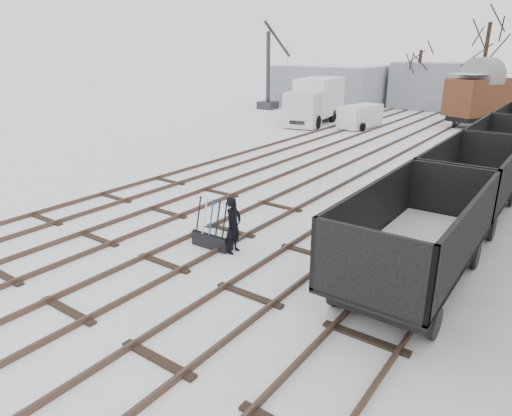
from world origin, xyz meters
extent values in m
plane|color=white|center=(0.00, 0.00, 0.00)|extent=(120.00, 120.00, 0.00)
cube|color=black|center=(-6.72, 14.00, 0.07)|extent=(0.07, 52.00, 0.15)
cube|color=black|center=(-5.28, 14.00, 0.07)|extent=(0.07, 52.00, 0.15)
cube|color=black|center=(-6.00, 2.00, 0.03)|extent=(1.90, 0.20, 0.08)
cube|color=black|center=(-3.72, 14.00, 0.07)|extent=(0.07, 52.00, 0.15)
cube|color=black|center=(-2.28, 14.00, 0.07)|extent=(0.07, 52.00, 0.15)
cube|color=black|center=(-3.00, 2.00, 0.03)|extent=(1.90, 0.20, 0.08)
cube|color=black|center=(-0.72, 14.00, 0.07)|extent=(0.07, 52.00, 0.15)
cube|color=black|center=(0.72, 14.00, 0.07)|extent=(0.07, 52.00, 0.15)
cube|color=black|center=(0.00, 2.00, 0.03)|extent=(1.90, 0.20, 0.08)
cube|color=black|center=(2.28, 14.00, 0.07)|extent=(0.07, 52.00, 0.15)
cube|color=black|center=(3.72, 14.00, 0.07)|extent=(0.07, 52.00, 0.15)
cube|color=black|center=(3.00, 2.00, 0.03)|extent=(1.90, 0.20, 0.08)
cube|color=black|center=(5.28, 14.00, 0.07)|extent=(0.07, 52.00, 0.15)
cube|color=black|center=(6.72, 14.00, 0.07)|extent=(0.07, 52.00, 0.15)
cube|color=black|center=(6.00, 2.00, 0.03)|extent=(1.90, 0.20, 0.08)
cube|color=gray|center=(-13.00, 36.00, 2.00)|extent=(10.00, 8.00, 4.00)
cube|color=silver|center=(-13.00, 36.00, 4.05)|extent=(9.80, 7.84, 0.10)
cube|color=gray|center=(-4.00, 40.00, 2.20)|extent=(7.00, 6.00, 4.40)
cube|color=silver|center=(-4.00, 40.00, 4.45)|extent=(6.86, 5.88, 0.10)
cube|color=black|center=(0.34, 1.70, 0.22)|extent=(1.31, 0.45, 0.44)
cube|color=black|center=(0.34, 1.70, 0.46)|extent=(1.31, 0.33, 0.06)
cube|color=silver|center=(0.34, 1.70, 0.50)|extent=(1.26, 0.29, 0.03)
cylinder|color=black|center=(-0.16, 1.69, 0.95)|extent=(0.06, 0.32, 1.08)
cylinder|color=silver|center=(0.09, 1.70, 0.95)|extent=(0.06, 0.32, 1.08)
cylinder|color=#0C46A7|center=(0.34, 1.70, 0.95)|extent=(0.06, 0.32, 1.08)
cylinder|color=black|center=(0.59, 1.71, 0.95)|extent=(0.06, 0.32, 1.08)
cylinder|color=black|center=(0.84, 1.71, 0.95)|extent=(0.06, 0.32, 1.08)
imported|color=black|center=(1.09, 1.80, 0.86)|extent=(0.46, 0.66, 1.71)
cube|color=black|center=(6.00, 2.86, 0.67)|extent=(1.99, 5.47, 0.41)
cube|color=black|center=(6.00, 2.86, 0.88)|extent=(2.49, 6.21, 0.12)
cube|color=black|center=(4.81, 2.86, 1.71)|extent=(0.10, 6.21, 1.66)
cube|color=black|center=(7.19, 2.86, 1.71)|extent=(0.10, 6.21, 1.66)
cube|color=silver|center=(6.00, 2.86, 0.98)|extent=(2.24, 5.97, 0.06)
cylinder|color=black|center=(4.86, 0.87, 0.36)|extent=(0.12, 0.72, 0.72)
cylinder|color=black|center=(7.14, 4.85, 0.36)|extent=(0.12, 0.72, 0.72)
cube|color=black|center=(6.00, 9.26, 0.67)|extent=(1.99, 5.47, 0.41)
cube|color=black|center=(6.00, 9.26, 0.88)|extent=(2.49, 6.21, 0.12)
cube|color=black|center=(4.81, 9.26, 1.71)|extent=(0.10, 6.21, 1.66)
cube|color=black|center=(7.19, 9.26, 1.71)|extent=(0.10, 6.21, 1.66)
cube|color=silver|center=(6.00, 9.26, 0.98)|extent=(2.24, 5.97, 0.06)
cylinder|color=black|center=(4.86, 7.27, 0.36)|extent=(0.12, 0.72, 0.72)
cylinder|color=black|center=(7.14, 11.25, 0.36)|extent=(0.12, 0.72, 0.72)
cube|color=black|center=(6.00, 15.66, 0.67)|extent=(1.99, 5.47, 0.41)
cube|color=black|center=(6.00, 15.66, 0.88)|extent=(2.49, 6.21, 0.12)
cube|color=black|center=(4.81, 15.66, 1.71)|extent=(0.10, 6.21, 1.66)
cube|color=silver|center=(6.00, 15.66, 0.98)|extent=(2.24, 5.97, 0.06)
cylinder|color=black|center=(4.86, 13.67, 0.36)|extent=(0.12, 0.72, 0.72)
cube|color=black|center=(4.81, 22.06, 1.71)|extent=(0.10, 6.21, 1.66)
cylinder|color=black|center=(4.86, 20.07, 0.36)|extent=(0.12, 0.72, 0.72)
cube|color=black|center=(1.95, 30.82, 0.67)|extent=(3.69, 4.97, 0.41)
cube|color=#462315|center=(1.95, 30.82, 2.23)|extent=(4.39, 5.74, 2.69)
cube|color=silver|center=(1.95, 30.82, 3.94)|extent=(4.06, 5.41, 0.04)
cylinder|color=black|center=(0.81, 29.16, 0.36)|extent=(0.12, 0.73, 0.73)
cylinder|color=black|center=(3.09, 32.47, 0.36)|extent=(0.12, 0.73, 0.73)
cube|color=black|center=(-8.84, 24.94, 0.56)|extent=(2.33, 7.78, 0.30)
cube|color=silver|center=(-8.84, 22.10, 1.37)|extent=(2.70, 2.36, 2.53)
cube|color=silver|center=(-8.84, 25.75, 2.02)|extent=(3.27, 5.57, 2.83)
cube|color=silver|center=(-8.84, 25.75, 3.46)|extent=(3.21, 5.47, 0.04)
cylinder|color=black|center=(-9.95, 22.31, 0.51)|extent=(0.30, 1.01, 1.01)
cylinder|color=black|center=(-7.72, 27.77, 0.51)|extent=(0.30, 1.01, 1.01)
cube|color=silver|center=(-4.94, 24.79, 0.87)|extent=(2.19, 4.04, 1.57)
cube|color=silver|center=(-4.94, 24.79, 1.68)|extent=(2.13, 3.95, 0.03)
cylinder|color=black|center=(-5.73, 23.56, 0.31)|extent=(0.19, 0.61, 0.61)
cylinder|color=black|center=(-4.16, 26.01, 0.31)|extent=(0.19, 0.61, 0.61)
cube|color=#2A2A2E|center=(-17.00, 30.16, 0.36)|extent=(1.63, 1.63, 0.72)
cylinder|color=#2A2A2E|center=(-17.00, 30.16, 3.61)|extent=(0.40, 0.40, 7.22)
cylinder|color=#2A2A2E|center=(-17.00, 31.79, 6.50)|extent=(0.29, 4.59, 3.33)
cylinder|color=black|center=(-17.00, 33.68, 4.33)|extent=(0.04, 0.04, 4.06)
cylinder|color=black|center=(-4.69, 37.17, 2.78)|extent=(0.30, 0.30, 5.56)
cylinder|color=black|center=(1.66, 32.30, 3.78)|extent=(0.30, 0.30, 7.57)
camera|label=1|loc=(8.85, -7.88, 5.76)|focal=32.00mm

